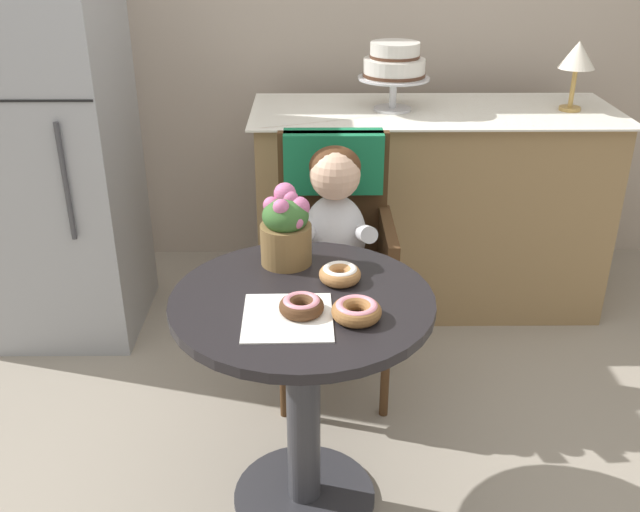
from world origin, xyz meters
name	(u,v)px	position (x,y,z in m)	size (l,w,h in m)	color
ground_plane	(305,497)	(0.00, 0.00, 0.00)	(8.00, 8.00, 0.00)	gray
cafe_table	(303,362)	(0.00, 0.00, 0.51)	(0.72, 0.72, 0.72)	black
wicker_chair	(333,223)	(0.10, 0.69, 0.64)	(0.42, 0.45, 0.95)	#472D19
seated_child	(335,231)	(0.10, 0.53, 0.68)	(0.27, 0.32, 0.73)	silver
paper_napkin	(288,317)	(-0.04, -0.11, 0.72)	(0.23, 0.24, 0.00)	white
donut_front	(303,305)	(0.00, -0.09, 0.74)	(0.12, 0.12, 0.04)	#4C2D19
donut_mid	(340,274)	(0.11, 0.09, 0.74)	(0.12, 0.12, 0.04)	#AD7542
donut_side	(357,310)	(0.14, -0.11, 0.74)	(0.13, 0.13, 0.04)	#936033
flower_vase	(286,227)	(-0.05, 0.21, 0.83)	(0.15, 0.15, 0.23)	brown
display_counter	(428,207)	(0.55, 1.30, 0.45)	(1.56, 0.62, 0.90)	#93754C
tiered_cake_stand	(394,65)	(0.37, 1.30, 1.09)	(0.30, 0.30, 0.28)	silver
table_lamp	(577,58)	(1.12, 1.29, 1.12)	(0.15, 0.15, 0.28)	#B28C47
refrigerator	(43,136)	(-1.05, 1.10, 0.85)	(0.64, 0.63, 1.70)	#9EA0A5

